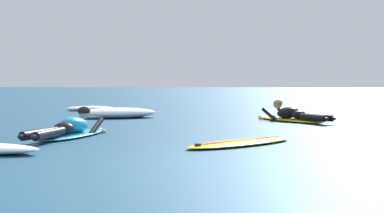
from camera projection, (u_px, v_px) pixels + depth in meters
name	position (u px, v px, depth m)	size (l,w,h in m)	color
ground_plane	(214.00, 113.00, 16.13)	(120.00, 120.00, 0.00)	navy
surfer_near	(70.00, 129.00, 9.34)	(1.03, 2.57, 0.54)	#2DB2D1
surfer_far	(292.00, 116.00, 12.92)	(1.61, 2.43, 0.55)	yellow
drifting_surfboard	(240.00, 143.00, 8.25)	(1.91, 1.82, 0.16)	yellow
whitewater_front	(118.00, 113.00, 14.14)	(2.14, 1.49, 0.26)	white
whitewater_mid_right	(90.00, 108.00, 17.61)	(1.64, 1.21, 0.15)	white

